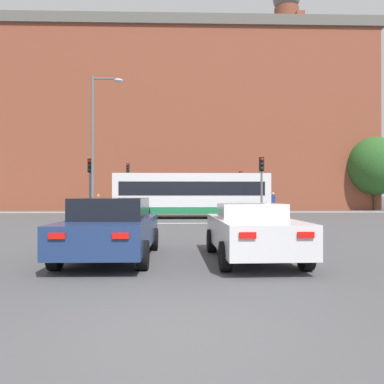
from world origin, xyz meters
TOP-DOWN VIEW (x-y plane):
  - ground_plane at (0.00, 0.00)m, footprint 400.00×400.00m
  - stop_line_strip at (0.00, 16.51)m, footprint 7.38×0.30m
  - far_pavement at (0.00, 29.25)m, footprint 68.19×2.50m
  - brick_civic_building at (-1.52, 39.04)m, footprint 44.84×12.25m
  - car_saloon_left at (-1.70, 5.15)m, footprint 2.11×4.65m
  - car_roadster_right at (1.79, 4.88)m, footprint 2.05×4.36m
  - bus_crossing_lead at (0.72, 21.04)m, footprint 10.30×2.72m
  - traffic_light_near_left at (-5.25, 17.44)m, footprint 0.26×0.31m
  - traffic_light_far_left at (-4.73, 28.95)m, footprint 0.26×0.31m
  - traffic_light_far_right at (5.27, 28.66)m, footprint 0.26×0.31m
  - traffic_light_near_right at (4.62, 16.94)m, footprint 0.26×0.31m
  - street_lamp_junction at (-4.65, 16.57)m, footprint 1.76×0.36m
  - pedestrian_waiting at (-7.59, 30.08)m, footprint 0.35×0.45m
  - pedestrian_walking_east at (8.36, 29.46)m, footprint 0.43×0.29m
  - tree_by_building at (19.64, 32.98)m, footprint 5.59×5.59m

SIDE VIEW (x-z plane):
  - ground_plane at x=0.00m, z-range 0.00..0.00m
  - stop_line_strip at x=0.00m, z-range 0.00..0.01m
  - far_pavement at x=0.00m, z-range 0.00..0.01m
  - car_roadster_right at x=1.79m, z-range 0.02..1.41m
  - car_saloon_left at x=-1.70m, z-range 0.02..1.54m
  - pedestrian_waiting at x=-7.59m, z-range 0.13..1.73m
  - pedestrian_walking_east at x=8.36m, z-range 0.16..1.95m
  - bus_crossing_lead at x=0.72m, z-range 0.11..3.10m
  - traffic_light_far_right at x=5.27m, z-range 0.66..4.31m
  - traffic_light_near_left at x=-5.25m, z-range 0.66..4.34m
  - traffic_light_near_right at x=4.62m, z-range 0.67..4.42m
  - traffic_light_far_left at x=-4.73m, z-range 0.74..5.09m
  - tree_by_building at x=19.64m, z-range 0.77..8.19m
  - street_lamp_junction at x=-4.65m, z-range 0.79..8.99m
  - brick_civic_building at x=-1.52m, z-range -3.05..23.07m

